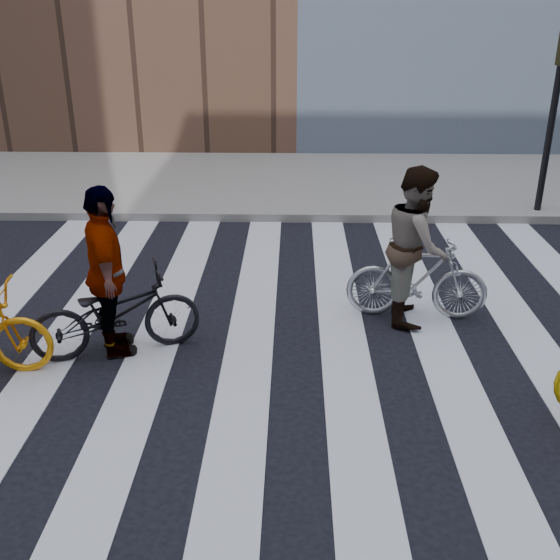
{
  "coord_description": "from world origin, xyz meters",
  "views": [
    {
      "loc": [
        -0.05,
        -6.17,
        3.73
      ],
      "look_at": [
        -0.19,
        0.3,
        0.92
      ],
      "focal_mm": 42.0,
      "sensor_mm": 36.0,
      "label": 1
    }
  ],
  "objects_px": {
    "bike_silver_mid": "(417,279)",
    "bike_dark_rear": "(116,313)",
    "traffic_signal": "(559,90)",
    "rider_rear": "(107,273)",
    "rider_mid": "(416,245)"
  },
  "relations": [
    {
      "from": "bike_silver_mid",
      "to": "bike_dark_rear",
      "type": "bearing_deg",
      "value": 111.03
    },
    {
      "from": "traffic_signal",
      "to": "bike_dark_rear",
      "type": "xyz_separation_m",
      "value": [
        -6.42,
        -5.02,
        -1.79
      ]
    },
    {
      "from": "rider_rear",
      "to": "bike_silver_mid",
      "type": "bearing_deg",
      "value": -94.52
    },
    {
      "from": "bike_silver_mid",
      "to": "traffic_signal",
      "type": "bearing_deg",
      "value": -30.26
    },
    {
      "from": "rider_mid",
      "to": "bike_dark_rear",
      "type": "bearing_deg",
      "value": 111.24
    },
    {
      "from": "traffic_signal",
      "to": "bike_dark_rear",
      "type": "relative_size",
      "value": 1.77
    },
    {
      "from": "bike_dark_rear",
      "to": "rider_rear",
      "type": "height_order",
      "value": "rider_rear"
    },
    {
      "from": "traffic_signal",
      "to": "rider_rear",
      "type": "bearing_deg",
      "value": -142.21
    },
    {
      "from": "traffic_signal",
      "to": "bike_dark_rear",
      "type": "height_order",
      "value": "traffic_signal"
    },
    {
      "from": "traffic_signal",
      "to": "bike_dark_rear",
      "type": "bearing_deg",
      "value": -141.99
    },
    {
      "from": "traffic_signal",
      "to": "rider_mid",
      "type": "distance_m",
      "value": 5.19
    },
    {
      "from": "traffic_signal",
      "to": "rider_rear",
      "type": "relative_size",
      "value": 1.71
    },
    {
      "from": "bike_silver_mid",
      "to": "rider_mid",
      "type": "height_order",
      "value": "rider_mid"
    },
    {
      "from": "traffic_signal",
      "to": "rider_mid",
      "type": "xyz_separation_m",
      "value": [
        -2.97,
        -4.05,
        -1.31
      ]
    },
    {
      "from": "bike_silver_mid",
      "to": "bike_dark_rear",
      "type": "xyz_separation_m",
      "value": [
        -3.5,
        -0.97,
        -0.03
      ]
    }
  ]
}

